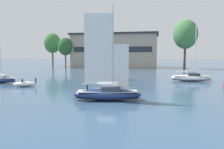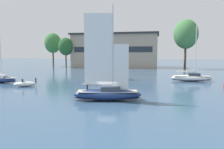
{
  "view_description": "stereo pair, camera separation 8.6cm",
  "coord_description": "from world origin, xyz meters",
  "px_view_note": "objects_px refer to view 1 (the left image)",
  "views": [
    {
      "loc": [
        6.41,
        -27.83,
        6.26
      ],
      "look_at": [
        0.0,
        3.0,
        3.15
      ],
      "focal_mm": 35.0,
      "sensor_mm": 36.0,
      "label": 1
    },
    {
      "loc": [
        6.5,
        -27.81,
        6.26
      ],
      "look_at": [
        0.0,
        3.0,
        3.15
      ],
      "focal_mm": 35.0,
      "sensor_mm": 36.0,
      "label": 2
    }
  ],
  "objects_px": {
    "tree_shore_right": "(52,43)",
    "sailboat_moored_near_marina": "(102,75)",
    "tree_shore_left": "(185,34)",
    "tree_shore_center": "(65,47)",
    "sailboat_moored_mid_channel": "(191,78)",
    "sailboat_main": "(107,93)",
    "motor_tender": "(25,84)"
  },
  "relations": [
    {
      "from": "sailboat_main",
      "to": "sailboat_moored_mid_channel",
      "type": "height_order",
      "value": "sailboat_main"
    },
    {
      "from": "tree_shore_center",
      "to": "sailboat_moored_mid_channel",
      "type": "relative_size",
      "value": 1.06
    },
    {
      "from": "tree_shore_left",
      "to": "sailboat_moored_mid_channel",
      "type": "height_order",
      "value": "tree_shore_left"
    },
    {
      "from": "tree_shore_right",
      "to": "sailboat_main",
      "type": "relative_size",
      "value": 1.23
    },
    {
      "from": "tree_shore_right",
      "to": "sailboat_main",
      "type": "height_order",
      "value": "tree_shore_right"
    },
    {
      "from": "tree_shore_center",
      "to": "tree_shore_right",
      "type": "distance_m",
      "value": 10.06
    },
    {
      "from": "sailboat_moored_near_marina",
      "to": "sailboat_moored_mid_channel",
      "type": "xyz_separation_m",
      "value": [
        20.53,
        -0.68,
        -0.12
      ]
    },
    {
      "from": "sailboat_main",
      "to": "sailboat_moored_mid_channel",
      "type": "bearing_deg",
      "value": 58.68
    },
    {
      "from": "tree_shore_right",
      "to": "sailboat_moored_mid_channel",
      "type": "distance_m",
      "value": 70.29
    },
    {
      "from": "tree_shore_center",
      "to": "sailboat_moored_mid_channel",
      "type": "xyz_separation_m",
      "value": [
        46.35,
        -37.75,
        -8.19
      ]
    },
    {
      "from": "sailboat_moored_mid_channel",
      "to": "sailboat_main",
      "type": "bearing_deg",
      "value": -121.32
    },
    {
      "from": "tree_shore_left",
      "to": "motor_tender",
      "type": "relative_size",
      "value": 4.47
    },
    {
      "from": "tree_shore_left",
      "to": "tree_shore_right",
      "type": "relative_size",
      "value": 1.26
    },
    {
      "from": "tree_shore_left",
      "to": "sailboat_moored_mid_channel",
      "type": "relative_size",
      "value": 1.59
    },
    {
      "from": "tree_shore_left",
      "to": "tree_shore_right",
      "type": "distance_m",
      "value": 58.16
    },
    {
      "from": "sailboat_moored_near_marina",
      "to": "motor_tender",
      "type": "height_order",
      "value": "sailboat_moored_near_marina"
    },
    {
      "from": "tree_shore_left",
      "to": "tree_shore_center",
      "type": "xyz_separation_m",
      "value": [
        -49.49,
        -2.5,
        -4.6
      ]
    },
    {
      "from": "sailboat_main",
      "to": "sailboat_moored_near_marina",
      "type": "xyz_separation_m",
      "value": [
        -6.67,
        23.46,
        -0.06
      ]
    },
    {
      "from": "sailboat_moored_mid_channel",
      "to": "tree_shore_center",
      "type": "bearing_deg",
      "value": 140.84
    },
    {
      "from": "sailboat_main",
      "to": "tree_shore_left",
      "type": "bearing_deg",
      "value": 74.9
    },
    {
      "from": "tree_shore_right",
      "to": "sailboat_moored_near_marina",
      "type": "relative_size",
      "value": 1.32
    },
    {
      "from": "tree_shore_right",
      "to": "sailboat_moored_mid_channel",
      "type": "height_order",
      "value": "tree_shore_right"
    },
    {
      "from": "tree_shore_left",
      "to": "tree_shore_right",
      "type": "height_order",
      "value": "tree_shore_left"
    },
    {
      "from": "sailboat_moored_mid_channel",
      "to": "motor_tender",
      "type": "distance_m",
      "value": 34.76
    },
    {
      "from": "tree_shore_right",
      "to": "sailboat_moored_mid_channel",
      "type": "bearing_deg",
      "value": -37.91
    },
    {
      "from": "tree_shore_left",
      "to": "motor_tender",
      "type": "bearing_deg",
      "value": -122.39
    },
    {
      "from": "tree_shore_right",
      "to": "sailboat_moored_near_marina",
      "type": "height_order",
      "value": "tree_shore_right"
    },
    {
      "from": "sailboat_moored_near_marina",
      "to": "sailboat_moored_mid_channel",
      "type": "height_order",
      "value": "sailboat_moored_mid_channel"
    },
    {
      "from": "tree_shore_left",
      "to": "sailboat_main",
      "type": "distance_m",
      "value": 66.5
    },
    {
      "from": "sailboat_main",
      "to": "motor_tender",
      "type": "xyz_separation_m",
      "value": [
        -17.73,
        8.29,
        -0.5
      ]
    },
    {
      "from": "sailboat_moored_mid_channel",
      "to": "motor_tender",
      "type": "bearing_deg",
      "value": -155.36
    },
    {
      "from": "tree_shore_left",
      "to": "sailboat_moored_near_marina",
      "type": "relative_size",
      "value": 1.66
    }
  ]
}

